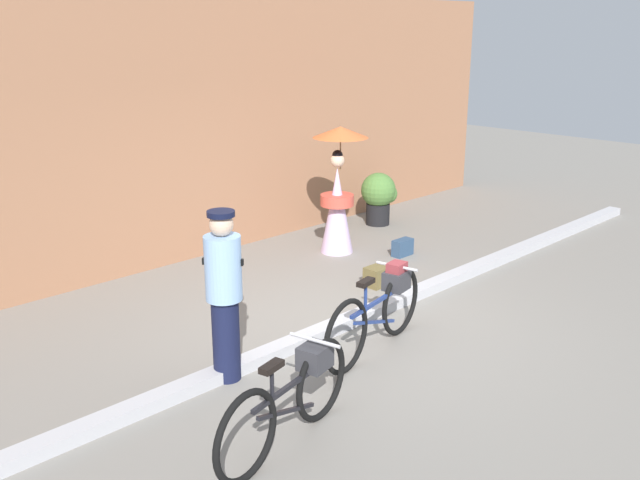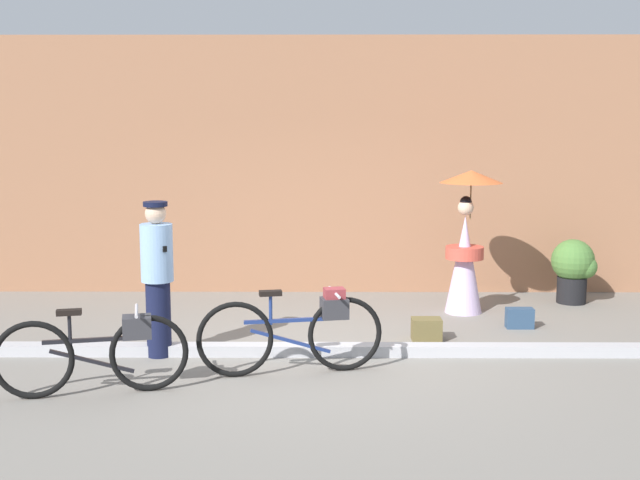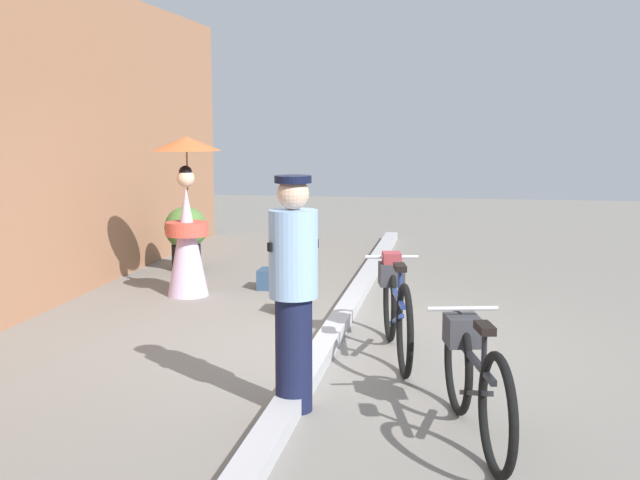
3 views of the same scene
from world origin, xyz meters
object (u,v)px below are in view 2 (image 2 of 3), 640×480
(bicycle_far_side, at_px, (299,329))
(person_officer, at_px, (157,275))
(bicycle_near_officer, at_px, (99,351))
(potted_plant_by_door, at_px, (574,267))
(backpack_spare, at_px, (520,318))
(person_with_parasol, at_px, (466,242))
(backpack_on_pavement, at_px, (427,329))

(bicycle_far_side, height_order, person_officer, person_officer)
(bicycle_near_officer, bearing_deg, potted_plant_by_door, 34.67)
(bicycle_near_officer, height_order, backpack_spare, bicycle_near_officer)
(bicycle_far_side, bearing_deg, potted_plant_by_door, 40.69)
(backpack_spare, bearing_deg, bicycle_far_side, -145.68)
(person_with_parasol, bearing_deg, bicycle_near_officer, -140.28)
(backpack_spare, bearing_deg, potted_plant_by_door, 52.47)
(bicycle_far_side, bearing_deg, backpack_on_pavement, 40.76)
(backpack_spare, bearing_deg, bicycle_near_officer, -151.31)
(bicycle_far_side, bearing_deg, person_officer, 158.58)
(bicycle_near_officer, height_order, person_with_parasol, person_with_parasol)
(backpack_on_pavement, bearing_deg, person_with_parasol, 64.32)
(backpack_spare, bearing_deg, backpack_on_pavement, -154.83)
(person_officer, xyz_separation_m, potted_plant_by_door, (5.17, 2.55, -0.38))
(person_with_parasol, distance_m, backpack_spare, 1.26)
(backpack_spare, bearing_deg, person_officer, -163.93)
(bicycle_near_officer, relative_size, backpack_on_pavement, 5.11)
(bicycle_near_officer, xyz_separation_m, potted_plant_by_door, (5.47, 3.78, 0.09))
(bicycle_near_officer, height_order, potted_plant_by_door, potted_plant_by_door)
(person_officer, bearing_deg, person_with_parasol, 29.11)
(potted_plant_by_door, bearing_deg, backpack_spare, -127.53)
(bicycle_far_side, height_order, person_with_parasol, person_with_parasol)
(bicycle_far_side, xyz_separation_m, person_with_parasol, (2.08, 2.59, 0.48))
(person_with_parasol, xyz_separation_m, backpack_spare, (0.53, -0.81, -0.81))
(person_with_parasol, bearing_deg, bicycle_far_side, -128.68)
(backpack_spare, bearing_deg, person_with_parasol, 123.33)
(backpack_on_pavement, xyz_separation_m, backpack_spare, (1.19, 0.56, -0.01))
(person_officer, bearing_deg, bicycle_far_side, -21.42)
(bicycle_far_side, xyz_separation_m, potted_plant_by_door, (3.66, 3.14, 0.05))
(person_officer, relative_size, backpack_on_pavement, 4.92)
(bicycle_near_officer, relative_size, bicycle_far_side, 0.94)
(person_with_parasol, bearing_deg, potted_plant_by_door, 19.22)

